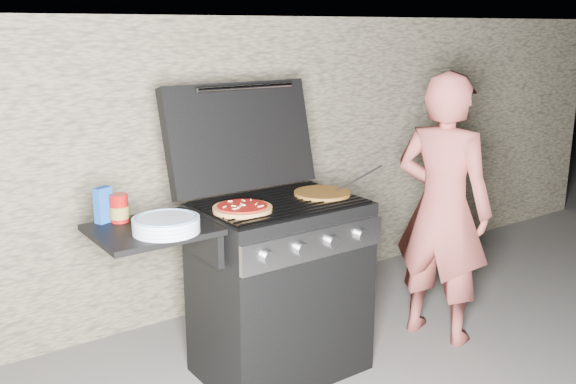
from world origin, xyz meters
TOP-DOWN VIEW (x-y plane):
  - ground at (0.00, 0.00)m, footprint 50.00×50.00m
  - stone_wall at (0.00, 1.05)m, footprint 8.00×0.35m
  - gas_grill at (-0.25, 0.00)m, footprint 1.34×0.79m
  - pizza_topped at (-0.24, -0.04)m, footprint 0.32×0.32m
  - pizza_plain at (0.25, -0.02)m, footprint 0.34×0.34m
  - sauce_jar at (-0.75, 0.15)m, footprint 0.09×0.09m
  - blue_carton at (-0.81, 0.18)m, footprint 0.08×0.07m
  - plate_stack at (-0.65, -0.11)m, footprint 0.31×0.31m
  - person at (0.96, -0.20)m, footprint 0.52×0.64m
  - tongs at (0.51, 0.00)m, footprint 0.41×0.09m

SIDE VIEW (x-z plane):
  - ground at x=0.00m, z-range 0.00..0.00m
  - gas_grill at x=-0.25m, z-range 0.00..0.91m
  - person at x=0.96m, z-range 0.00..1.52m
  - stone_wall at x=0.00m, z-range 0.00..1.80m
  - pizza_plain at x=0.25m, z-range 0.91..0.93m
  - pizza_topped at x=-0.24m, z-range 0.91..0.94m
  - plate_stack at x=-0.65m, z-range 0.90..0.97m
  - tongs at x=0.51m, z-range 0.91..0.99m
  - sauce_jar at x=-0.75m, z-range 0.90..1.03m
  - blue_carton at x=-0.81m, z-range 0.90..1.06m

